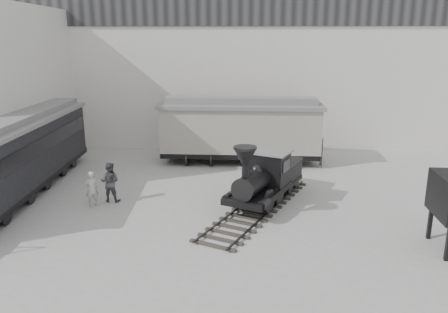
{
  "coord_description": "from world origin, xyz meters",
  "views": [
    {
      "loc": [
        -0.36,
        -14.99,
        7.22
      ],
      "look_at": [
        -0.81,
        4.35,
        2.0
      ],
      "focal_mm": 35.0,
      "sensor_mm": 36.0,
      "label": 1
    }
  ],
  "objects_px": {
    "locomotive": "(264,180)",
    "visitor_b": "(110,182)",
    "boxcar": "(240,129)",
    "visitor_a": "(92,189)",
    "passenger_coach": "(18,154)"
  },
  "relations": [
    {
      "from": "locomotive",
      "to": "boxcar",
      "type": "xyz_separation_m",
      "value": [
        -0.96,
        7.01,
        0.94
      ]
    },
    {
      "from": "visitor_a",
      "to": "visitor_b",
      "type": "relative_size",
      "value": 0.87
    },
    {
      "from": "locomotive",
      "to": "visitor_b",
      "type": "relative_size",
      "value": 4.61
    },
    {
      "from": "passenger_coach",
      "to": "visitor_b",
      "type": "height_order",
      "value": "passenger_coach"
    },
    {
      "from": "locomotive",
      "to": "passenger_coach",
      "type": "xyz_separation_m",
      "value": [
        -11.61,
        1.25,
        0.84
      ]
    },
    {
      "from": "locomotive",
      "to": "boxcar",
      "type": "relative_size",
      "value": 0.88
    },
    {
      "from": "locomotive",
      "to": "visitor_a",
      "type": "height_order",
      "value": "locomotive"
    },
    {
      "from": "visitor_a",
      "to": "visitor_b",
      "type": "distance_m",
      "value": 0.91
    },
    {
      "from": "locomotive",
      "to": "visitor_b",
      "type": "distance_m",
      "value": 6.99
    },
    {
      "from": "locomotive",
      "to": "visitor_b",
      "type": "height_order",
      "value": "locomotive"
    },
    {
      "from": "locomotive",
      "to": "visitor_a",
      "type": "relative_size",
      "value": 5.31
    },
    {
      "from": "locomotive",
      "to": "passenger_coach",
      "type": "relative_size",
      "value": 0.64
    },
    {
      "from": "boxcar",
      "to": "visitor_a",
      "type": "height_order",
      "value": "boxcar"
    },
    {
      "from": "locomotive",
      "to": "visitor_a",
      "type": "xyz_separation_m",
      "value": [
        -7.64,
        -0.4,
        -0.32
      ]
    },
    {
      "from": "boxcar",
      "to": "locomotive",
      "type": "bearing_deg",
      "value": -80.07
    }
  ]
}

